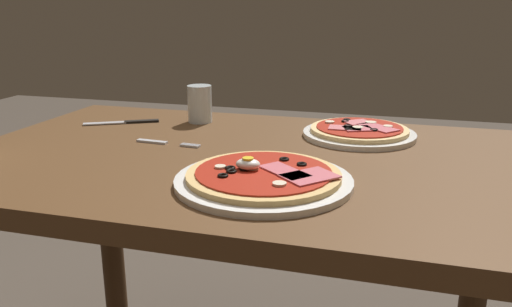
% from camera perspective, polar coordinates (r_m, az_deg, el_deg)
% --- Properties ---
extents(dining_table, '(1.21, 0.77, 0.76)m').
position_cam_1_polar(dining_table, '(1.14, -1.60, -6.01)').
color(dining_table, brown).
rests_on(dining_table, ground).
extents(pizza_foreground, '(0.32, 0.32, 0.05)m').
position_cam_1_polar(pizza_foreground, '(0.92, 0.86, -2.69)').
color(pizza_foreground, white).
rests_on(pizza_foreground, dining_table).
extents(pizza_across_left, '(0.27, 0.27, 0.03)m').
position_cam_1_polar(pizza_across_left, '(1.26, 11.27, 2.34)').
color(pizza_across_left, white).
rests_on(pizza_across_left, dining_table).
extents(water_glass_near, '(0.06, 0.06, 0.10)m').
position_cam_1_polar(water_glass_near, '(1.39, -6.19, 5.16)').
color(water_glass_near, silver).
rests_on(water_glass_near, dining_table).
extents(fork, '(0.16, 0.03, 0.00)m').
position_cam_1_polar(fork, '(1.20, -10.19, 1.18)').
color(fork, silver).
rests_on(fork, dining_table).
extents(knife, '(0.18, 0.11, 0.01)m').
position_cam_1_polar(knife, '(1.42, -14.00, 3.37)').
color(knife, silver).
rests_on(knife, dining_table).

